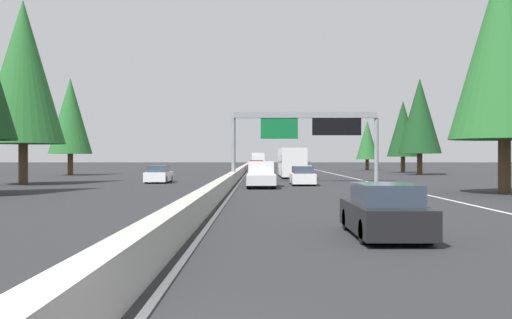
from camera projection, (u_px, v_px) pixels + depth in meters
The scene contains 20 objects.
ground_plane at pixel (242, 176), 65.84m from camera, with size 320.00×320.00×0.00m, color #262628.
median_barrier at pixel (244, 168), 85.84m from camera, with size 180.00×0.56×0.90m, color #ADAAA3.
shoulder_stripe_right at pixel (331, 173), 75.79m from camera, with size 160.00×0.16×0.01m, color silver.
shoulder_stripe_median at pixel (246, 173), 75.84m from camera, with size 160.00×0.16×0.01m, color silver.
sign_gantry_overhead at pixel (307, 126), 49.04m from camera, with size 0.50×12.68×6.04m.
sedan_mid_center at pixel (384, 212), 15.59m from camera, with size 4.40×1.80×1.47m.
pickup_far_left at pixel (261, 175), 41.10m from camera, with size 5.60×2.00×1.86m.
minivan_distant_a at pixel (257, 165), 83.09m from camera, with size 5.00×1.95×1.69m.
sedan_near_center at pixel (258, 165), 98.98m from camera, with size 4.40×1.80×1.47m.
box_truck_near_right at pixel (258, 160), 110.70m from camera, with size 8.50×2.40×2.95m.
bus_mid_left at pixel (291, 161), 61.27m from camera, with size 11.50×2.55×3.10m.
sedan_far_center at pixel (302, 176), 44.35m from camera, with size 4.40×1.80×1.47m.
sedan_far_right at pixel (304, 167), 85.83m from camera, with size 4.40×1.80×1.47m.
oncoming_near at pixel (159, 175), 48.17m from camera, with size 4.40×1.80×1.47m.
conifer_right_near at pixel (505, 43), 33.78m from camera, with size 6.46×6.46×14.69m.
conifer_right_mid at pixel (420, 116), 69.75m from camera, with size 5.22×5.22×11.85m.
conifer_right_far at pixel (403, 129), 79.63m from camera, with size 4.43×4.43×10.08m.
conifer_right_distant at pixel (367, 140), 93.23m from camera, with size 3.59×3.59×8.15m.
conifer_left_near at pixel (23, 72), 45.21m from camera, with size 6.47×6.47×14.70m.
conifer_left_mid at pixel (70, 116), 67.96m from camera, with size 5.12×5.12×11.63m.
Camera 1 is at (-5.83, -1.85, 2.19)m, focal length 40.04 mm.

